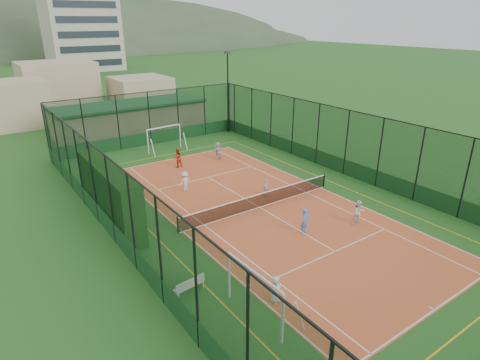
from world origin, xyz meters
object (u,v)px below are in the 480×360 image
Objects in this scene: apartment_tower at (77,0)px; child_far_left at (185,182)px; futsal_goal_far at (164,139)px; futsal_goal_near at (254,296)px; child_near_right at (359,212)px; child_far_right at (266,188)px; floodlight_ne at (228,93)px; white_bench at (189,285)px; child_far_back at (218,151)px; clubhouse at (131,118)px; coach at (177,158)px; child_near_mid at (305,221)px; child_near_left at (276,289)px.

child_far_left is (-14.66, -76.92, -14.28)m from apartment_tower.
futsal_goal_far is 9.80m from child_far_left.
futsal_goal_near is 2.32× the size of child_near_right.
floodlight_ne is at bearing -125.43° from child_far_right.
child_far_left reaches higher than white_bench.
child_far_back is at bearing -30.12° from futsal_goal_near.
clubhouse is 30.65m from futsal_goal_near.
apartment_tower is 92.87m from futsal_goal_near.
white_bench is 16.38m from coach.
child_near_mid is at bearing 58.32° from child_far_back.
child_near_left is at bearing -119.43° from floodlight_ne.
child_near_left is at bearing -168.73° from child_near_mid.
child_near_right is 6.55m from child_far_right.
apartment_tower is 88.07m from child_near_mid.
white_bench is at bearing -116.66° from futsal_goal_far.
futsal_goal_far is (-11.77, -67.56, -13.90)m from apartment_tower.
child_near_left is at bearing 77.40° from coach.
child_near_left is 0.83× the size of child_near_right.
child_near_left is 0.87× the size of child_far_left.
apartment_tower is (12.00, 60.00, 13.43)m from clubhouse.
apartment_tower reaches higher than child_near_mid.
apartment_tower reaches higher than clubhouse.
coach reaches higher than child_far_left.
child_far_back is (-9.09, -72.39, -14.24)m from apartment_tower.
futsal_goal_far is at bearing 57.86° from child_near_left.
coach is at bearing -107.10° from futsal_goal_far.
futsal_goal_far is at bearing -95.23° from child_far_right.
apartment_tower is at bearing -98.70° from child_far_left.
child_far_right is at bearing 118.14° from child_near_right.
clubhouse is (-8.60, 5.40, -2.55)m from floodlight_ne.
futsal_goal_near is 2.42× the size of child_far_left.
futsal_goal_far is (8.03, 19.47, 0.69)m from white_bench.
apartment_tower is 19.14× the size of coach.
white_bench is at bearing 65.11° from child_far_left.
white_bench is 0.42× the size of futsal_goal_near.
futsal_goal_near is 18.62m from coach.
child_far_left is at bearing 60.59° from child_near_left.
futsal_goal_near is at bearing 75.82° from child_far_left.
futsal_goal_near is 19.91m from child_far_back.
futsal_goal_far reaches higher than coach.
apartment_tower is at bearing 95.64° from child_near_right.
coach is (6.97, 14.82, 0.38)m from white_bench.
child_far_back is (5.57, 4.53, 0.04)m from child_far_left.
floodlight_ne is 5.55× the size of child_near_right.
futsal_goal_near is 1.01× the size of futsal_goal_far.
coach is at bearing -22.47° from child_far_back.
floodlight_ne reaches higher than coach.
child_near_mid reaches higher than child_near_right.
child_near_mid is 1.35× the size of child_far_right.
apartment_tower is 74.34m from child_far_back.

